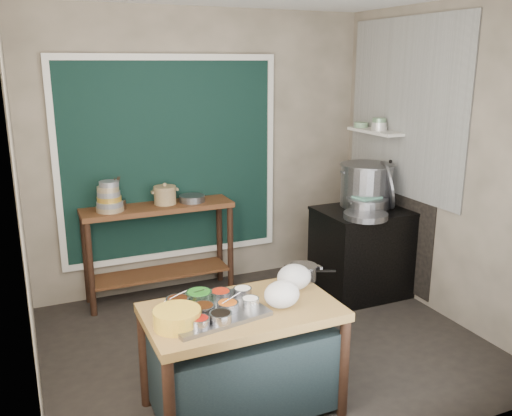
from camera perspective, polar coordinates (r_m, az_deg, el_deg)
name	(u,v)px	position (r m, az deg, el deg)	size (l,w,h in m)	color
floor	(264,344)	(4.69, 0.87, -14.15)	(3.50, 3.00, 0.02)	black
back_wall	(203,152)	(5.57, -5.59, 5.92)	(3.50, 0.02, 2.80)	gray
left_wall	(18,204)	(3.82, -23.78, 0.42)	(0.02, 3.00, 2.80)	gray
right_wall	(442,164)	(5.17, 19.03, 4.43)	(0.02, 3.00, 2.80)	gray
curtain_panel	(171,160)	(5.44, -8.96, 5.05)	(2.10, 0.02, 1.90)	black
curtain_frame	(171,160)	(5.44, -8.93, 5.04)	(2.22, 0.03, 2.02)	beige
tile_panel	(404,108)	(5.51, 15.35, 10.07)	(0.02, 1.70, 1.70)	#B2B2AA
soot_patch	(391,220)	(5.79, 13.98, -1.22)	(0.01, 1.30, 1.30)	black
wall_shelf	(375,131)	(5.70, 12.45, 7.88)	(0.22, 0.70, 0.03)	beige
prep_table	(242,360)	(3.73, -1.43, -15.68)	(1.25, 0.72, 0.75)	olive
back_counter	(160,252)	(5.44, -10.09, -4.55)	(1.45, 0.40, 0.95)	#512817
stove_block	(363,253)	(5.57, 11.23, -4.67)	(0.90, 0.68, 0.85)	black
stove_top	(366,211)	(5.44, 11.47, -0.31)	(0.92, 0.69, 0.03)	black
condiment_tray	(212,312)	(3.48, -4.63, -10.89)	(0.62, 0.45, 0.03)	gray
condiment_bowls	(207,305)	(3.47, -5.13, -10.15)	(0.62, 0.48, 0.07)	gray
yellow_basin	(177,318)	(3.33, -8.30, -11.40)	(0.29, 0.29, 0.11)	gold
saucepan	(303,272)	(3.98, 4.98, -6.77)	(0.21, 0.21, 0.11)	gray
plastic_bag_a	(282,294)	(3.54, 2.74, -9.06)	(0.24, 0.20, 0.18)	white
plastic_bag_b	(294,277)	(3.80, 4.02, -7.28)	(0.24, 0.21, 0.18)	white
bowl_stack	(109,198)	(5.16, -15.17, 1.01)	(0.25, 0.25, 0.28)	tan
utensil_cup	(118,204)	(5.23, -14.36, 0.39)	(0.16, 0.16, 0.09)	gray
ceramic_crock	(165,196)	(5.32, -9.56, 1.24)	(0.23, 0.23, 0.15)	#977B52
wide_bowl	(192,199)	(5.38, -6.75, 1.00)	(0.25, 0.25, 0.06)	gray
stock_pot	(366,185)	(5.53, 11.54, 2.38)	(0.55, 0.55, 0.43)	gray
pot_lid	(387,185)	(5.48, 13.66, 2.41)	(0.49, 0.49, 0.02)	gray
steamer	(367,205)	(5.35, 11.57, 0.34)	(0.41, 0.41, 0.13)	gray
green_cloth	(367,197)	(5.34, 11.61, 1.12)	(0.23, 0.18, 0.02)	#61AE87
shallow_pan	(366,216)	(5.12, 11.46, -0.79)	(0.41, 0.41, 0.05)	gray
shelf_bowl_stack	(379,125)	(5.65, 12.81, 8.55)	(0.16, 0.16, 0.13)	silver
shelf_bowl_green	(361,125)	(5.91, 11.00, 8.59)	(0.15, 0.15, 0.05)	gray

